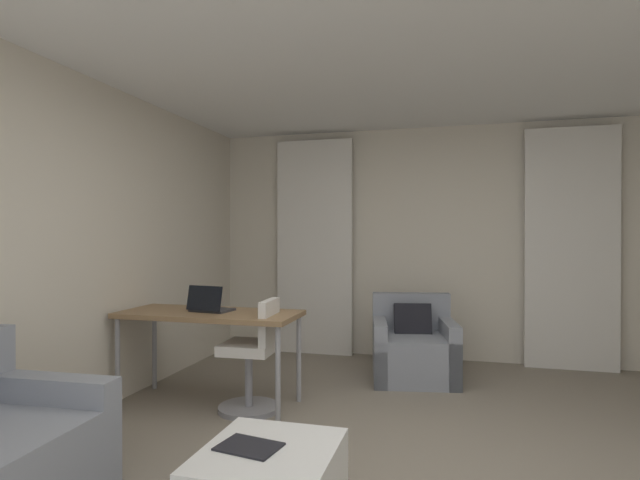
# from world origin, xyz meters

# --- Properties ---
(wall_window) EXTENTS (5.12, 0.06, 2.60)m
(wall_window) POSITION_xyz_m (0.00, 3.03, 1.30)
(wall_window) COLOR beige
(wall_window) RESTS_ON ground
(wall_left) EXTENTS (0.06, 6.12, 2.60)m
(wall_left) POSITION_xyz_m (-2.53, 0.00, 1.30)
(wall_left) COLOR beige
(wall_left) RESTS_ON ground
(ceiling) EXTENTS (5.12, 6.12, 0.06)m
(ceiling) POSITION_xyz_m (0.00, 0.00, 2.63)
(ceiling) COLOR white
(ceiling) RESTS_ON wall_left
(curtain_left_panel) EXTENTS (0.90, 0.06, 2.50)m
(curtain_left_panel) POSITION_xyz_m (-1.38, 2.90, 1.25)
(curtain_left_panel) COLOR silver
(curtain_left_panel) RESTS_ON ground
(curtain_right_panel) EXTENTS (0.90, 0.06, 2.50)m
(curtain_right_panel) POSITION_xyz_m (1.38, 2.90, 1.25)
(curtain_right_panel) COLOR silver
(curtain_right_panel) RESTS_ON ground
(armchair) EXTENTS (0.89, 0.89, 0.80)m
(armchair) POSITION_xyz_m (-0.17, 2.14, 0.28)
(armchair) COLOR gray
(armchair) RESTS_ON ground
(desk) EXTENTS (1.47, 0.61, 0.76)m
(desk) POSITION_xyz_m (-1.73, 0.97, 0.70)
(desk) COLOR olive
(desk) RESTS_ON ground
(desk_chair) EXTENTS (0.48, 0.48, 0.88)m
(desk_chair) POSITION_xyz_m (-1.32, 0.91, 0.39)
(desk_chair) COLOR gray
(desk_chair) RESTS_ON ground
(laptop) EXTENTS (0.35, 0.29, 0.22)m
(laptop) POSITION_xyz_m (-1.73, 0.97, 0.80)
(laptop) COLOR #2D2D33
(laptop) RESTS_ON desk
(magazine_open) EXTENTS (0.31, 0.24, 0.01)m
(magazine_open) POSITION_xyz_m (-0.71, -0.60, 0.40)
(magazine_open) COLOR black
(magazine_open) RESTS_ON coffee_table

